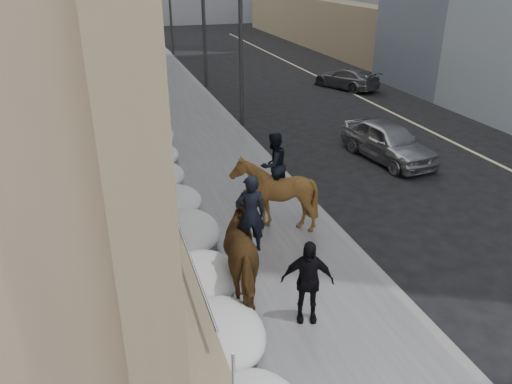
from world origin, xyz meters
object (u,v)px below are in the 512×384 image
mounted_horse_left (251,248)px  car_grey (346,78)px  car_silver (388,141)px  pedestrian (307,281)px  mounted_horse_right (274,190)px

mounted_horse_left → car_grey: bearing=-115.8°
car_silver → mounted_horse_left: bearing=-145.6°
mounted_horse_left → car_silver: bearing=-131.5°
pedestrian → car_silver: size_ratio=0.43×
mounted_horse_right → pedestrian: 3.88m
mounted_horse_right → pedestrian: mounted_horse_right is taller
pedestrian → car_silver: 10.12m
pedestrian → mounted_horse_right: bearing=99.5°
mounted_horse_right → car_grey: 17.83m
mounted_horse_left → car_grey: size_ratio=0.66×
mounted_horse_right → car_silver: mounted_horse_right is taller
mounted_horse_right → car_grey: mounted_horse_right is taller
pedestrian → car_grey: bearing=80.1°
car_grey → mounted_horse_right: bearing=33.4°
mounted_horse_left → pedestrian: (0.80, -1.20, -0.21)m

